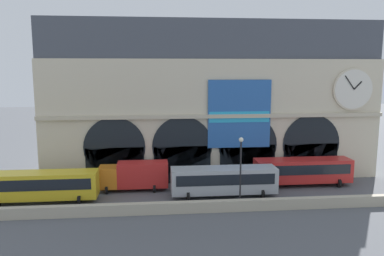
{
  "coord_description": "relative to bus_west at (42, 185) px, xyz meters",
  "views": [
    {
      "loc": [
        -6.95,
        -37.99,
        13.24
      ],
      "look_at": [
        -2.74,
        5.0,
        6.51
      ],
      "focal_mm": 35.39,
      "sensor_mm": 36.0,
      "label": 1
    }
  ],
  "objects": [
    {
      "name": "street_lamp_quayside",
      "position": [
        19.43,
        -3.36,
        2.63
      ],
      "size": [
        0.44,
        0.44,
        6.9
      ],
      "color": "black",
      "rests_on": "ground"
    },
    {
      "name": "box_truck_midwest",
      "position": [
        9.06,
        3.1,
        -0.08
      ],
      "size": [
        7.5,
        2.91,
        3.12
      ],
      "color": "orange",
      "rests_on": "ground"
    },
    {
      "name": "quay_parapet_wall",
      "position": [
        18.37,
        -4.16,
        -1.25
      ],
      "size": [
        90.0,
        0.7,
        1.06
      ],
      "primitive_type": "cube",
      "color": "#B2A891",
      "rests_on": "ground"
    },
    {
      "name": "station_building",
      "position": [
        18.4,
        7.95,
        7.42
      ],
      "size": [
        40.33,
        5.66,
        18.99
      ],
      "color": "beige",
      "rests_on": "ground"
    },
    {
      "name": "bus_mideast",
      "position": [
        28.12,
        2.88,
        0.0
      ],
      "size": [
        11.0,
        3.25,
        3.1
      ],
      "color": "red",
      "rests_on": "ground"
    },
    {
      "name": "bus_west",
      "position": [
        0.0,
        0.0,
        0.0
      ],
      "size": [
        11.0,
        3.25,
        3.1
      ],
      "color": "gold",
      "rests_on": "ground"
    },
    {
      "name": "ground_plane",
      "position": [
        18.37,
        0.31,
        -1.78
      ],
      "size": [
        200.0,
        200.0,
        0.0
      ],
      "primitive_type": "plane",
      "color": "#54565B"
    },
    {
      "name": "bus_center",
      "position": [
        18.44,
        -0.03,
        0.0
      ],
      "size": [
        11.0,
        3.25,
        3.1
      ],
      "color": "#ADB2B7",
      "rests_on": "ground"
    }
  ]
}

